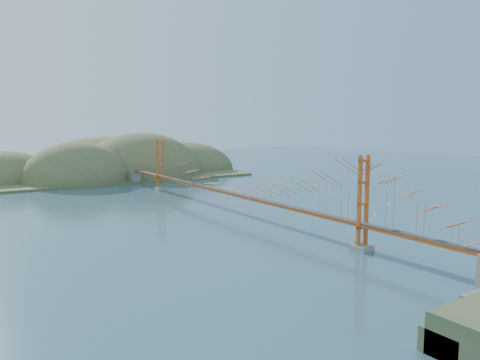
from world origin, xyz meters
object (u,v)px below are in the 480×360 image
sailboat_1 (332,190)px  sailboat_2 (422,207)px  bridge (230,171)px  sailboat_0 (375,214)px

sailboat_1 → sailboat_2: 24.89m
bridge → sailboat_0: 25.63m
bridge → sailboat_0: bridge is taller
sailboat_1 → sailboat_2: sailboat_1 is taller
sailboat_0 → sailboat_1: bearing=59.7°
bridge → sailboat_2: size_ratio=159.11×
bridge → sailboat_1: 34.78m
sailboat_0 → bridge: bearing=138.5°
sailboat_1 → sailboat_0: bearing=-120.3°
bridge → sailboat_1: size_ratio=151.91×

